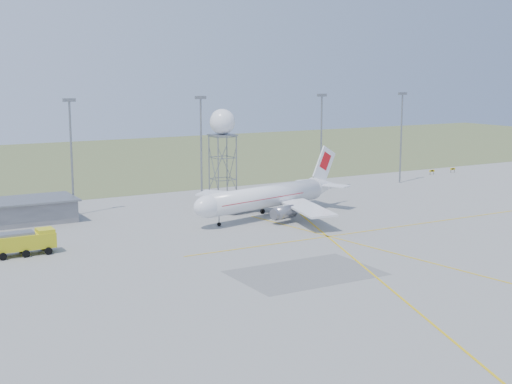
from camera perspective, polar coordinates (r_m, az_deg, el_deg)
ground at (r=92.60m, az=19.74°, el=-6.63°), size 400.00×400.00×0.00m
grass_strip at (r=210.06m, az=-10.64°, el=2.59°), size 400.00×120.00×0.03m
building_grey at (r=125.37m, az=-18.54°, el=-1.49°), size 19.00×10.00×3.90m
mast_a at (r=128.13m, az=-14.57°, el=3.50°), size 2.20×0.50×20.50m
mast_b at (r=136.83m, az=-4.42°, el=4.15°), size 2.20×0.50×20.50m
mast_c at (r=150.95m, az=5.25°, el=4.64°), size 2.20×0.50×20.50m
mast_d at (r=164.57m, az=11.55°, el=4.89°), size 2.20×0.50×20.50m
taxi_sign_near at (r=180.66m, az=13.90°, el=1.64°), size 1.60×0.17×1.20m
taxi_sign_far at (r=185.54m, az=15.46°, el=1.78°), size 1.60×0.17×1.20m
airliner_main at (r=123.57m, az=0.93°, el=-0.41°), size 33.51×31.97×11.49m
radar_tower at (r=139.00m, az=-2.69°, el=3.42°), size 4.96×4.96×17.94m
fire_truck at (r=103.46m, az=-17.99°, el=-3.92°), size 8.53×3.41×3.41m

